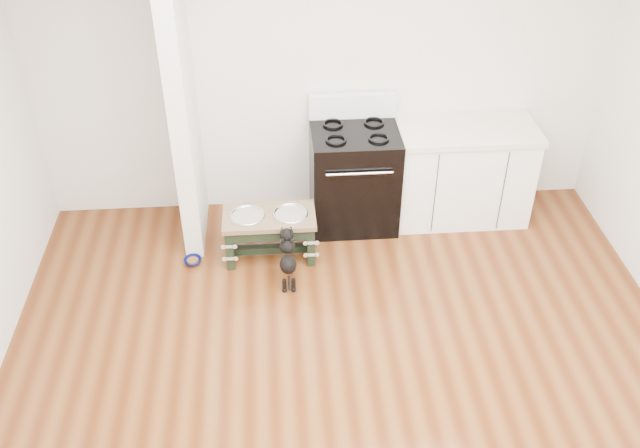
{
  "coord_description": "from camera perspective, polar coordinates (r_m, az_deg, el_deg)",
  "views": [
    {
      "loc": [
        -0.46,
        -3.18,
        3.88
      ],
      "look_at": [
        -0.11,
        1.42,
        0.5
      ],
      "focal_mm": 40.0,
      "sensor_mm": 36.0,
      "label": 1
    }
  ],
  "objects": [
    {
      "name": "dog_feeder",
      "position": [
        6.03,
        -4.06,
        -0.25
      ],
      "size": [
        0.78,
        0.41,
        0.44
      ],
      "color": "black",
      "rests_on": "ground"
    },
    {
      "name": "cabinet_run",
      "position": [
        6.58,
        11.23,
        4.07
      ],
      "size": [
        1.24,
        0.64,
        0.91
      ],
      "color": "white",
      "rests_on": "ground"
    },
    {
      "name": "partition_wall",
      "position": [
        5.9,
        -11.06,
        10.13
      ],
      "size": [
        0.15,
        0.8,
        2.7
      ],
      "primitive_type": "cube",
      "color": "silver",
      "rests_on": "ground"
    },
    {
      "name": "oven_range",
      "position": [
        6.37,
        2.73,
        3.89
      ],
      "size": [
        0.76,
        0.69,
        1.14
      ],
      "color": "black",
      "rests_on": "ground"
    },
    {
      "name": "puppy",
      "position": [
        5.78,
        -2.6,
        -2.65
      ],
      "size": [
        0.14,
        0.4,
        0.47
      ],
      "color": "black",
      "rests_on": "ground"
    },
    {
      "name": "floor_bowl",
      "position": [
        6.2,
        -10.14,
        -2.93
      ],
      "size": [
        0.18,
        0.18,
        0.05
      ],
      "rotation": [
        0.0,
        0.0,
        0.21
      ],
      "color": "#0C1354",
      "rests_on": "ground"
    },
    {
      "name": "room_shell",
      "position": [
        3.93,
        3.18,
        1.04
      ],
      "size": [
        5.0,
        5.0,
        5.0
      ],
      "color": "silver",
      "rests_on": "ground"
    },
    {
      "name": "ground",
      "position": [
        5.04,
        2.56,
        -14.2
      ],
      "size": [
        5.0,
        5.0,
        0.0
      ],
      "primitive_type": "plane",
      "color": "#4F240E",
      "rests_on": "ground"
    }
  ]
}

